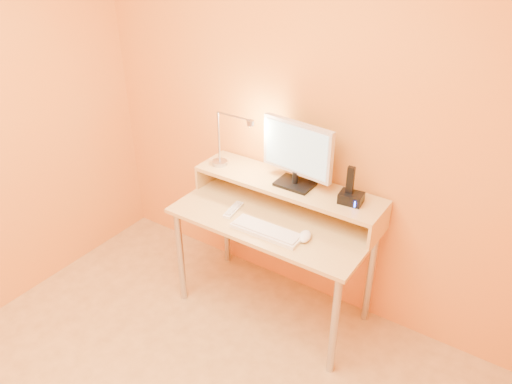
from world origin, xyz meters
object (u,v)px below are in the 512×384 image
Objects in this scene: keyboard at (266,231)px; mouse at (305,236)px; lamp_base at (220,163)px; phone_dock at (351,198)px; monitor_panel at (297,148)px; remote_control at (233,210)px.

mouse is (0.21, 0.07, 0.01)m from keyboard.
lamp_base is 0.90m from phone_dock.
phone_dock is at bearing 4.73° from monitor_panel.
phone_dock reaches higher than lamp_base.
remote_control is (-0.64, -0.24, -0.18)m from phone_dock.
monitor_panel is at bearing 32.12° from remote_control.
keyboard is 0.22m from mouse.
monitor_panel is 0.51m from mouse.
lamp_base is 0.54× the size of remote_control.
keyboard is at bearing -24.25° from remote_control.
lamp_base reaches higher than remote_control.
keyboard is (-0.35, -0.32, -0.18)m from phone_dock.
remote_control is (0.25, -0.21, -0.16)m from lamp_base.
monitor_panel reaches higher than mouse.
mouse is 0.64× the size of remote_control.
phone_dock is at bearing 11.46° from remote_control.
remote_control is at bearing -132.89° from monitor_panel.
keyboard is at bearing -27.92° from lamp_base.
remote_control is (-0.29, 0.08, -0.00)m from keyboard.
monitor_panel is 0.51m from keyboard.
monitor_panel reaches higher than keyboard.
keyboard is (0.00, -0.33, -0.39)m from monitor_panel.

